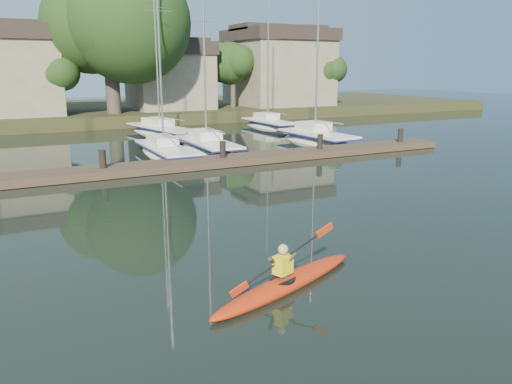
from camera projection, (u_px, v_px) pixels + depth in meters
name	position (u px, v px, depth m)	size (l,w,h in m)	color
ground	(340.00, 270.00, 12.28)	(160.00, 160.00, 0.00)	black
kayak	(286.00, 281.00, 11.25)	(4.68, 2.20, 1.52)	#BE440E
dock	(166.00, 166.00, 24.29)	(34.00, 2.00, 1.80)	#4C382B
sailboat_2	(165.00, 159.00, 28.26)	(1.96, 8.11, 13.41)	white
sailboat_3	(208.00, 154.00, 29.99)	(2.25, 8.03, 12.89)	white
sailboat_4	(317.00, 146.00, 33.26)	(2.64, 7.81, 13.12)	white
sailboat_6	(162.00, 137.00, 37.31)	(3.94, 9.94, 15.47)	white
sailboat_7	(269.00, 130.00, 41.76)	(2.34, 7.75, 12.37)	white
shore	(97.00, 85.00, 46.93)	(90.00, 25.25, 12.75)	#2D351A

